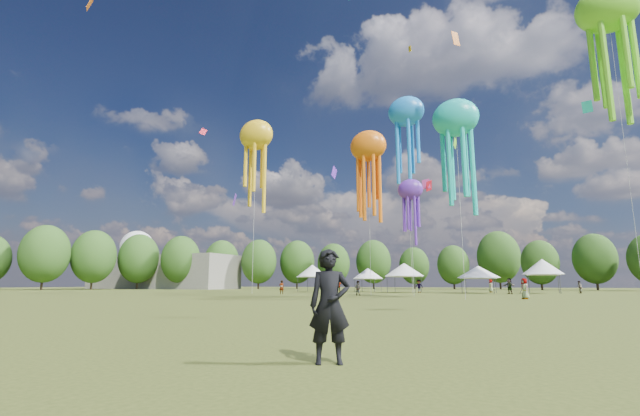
% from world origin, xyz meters
% --- Properties ---
extents(ground, '(300.00, 300.00, 0.00)m').
position_xyz_m(ground, '(0.00, 0.00, 0.00)').
color(ground, '#384416').
rests_on(ground, ground).
extents(observer_main, '(0.76, 0.68, 1.75)m').
position_xyz_m(observer_main, '(8.37, -3.41, 0.88)').
color(observer_main, black).
rests_on(observer_main, ground).
extents(spectator_near, '(0.80, 0.66, 1.52)m').
position_xyz_m(spectator_near, '(-5.35, 34.12, 0.76)').
color(spectator_near, gray).
rests_on(spectator_near, ground).
extents(spectators_far, '(33.26, 30.61, 1.89)m').
position_xyz_m(spectators_far, '(3.12, 48.22, 0.89)').
color(spectators_far, gray).
rests_on(spectators_far, ground).
extents(festival_tents, '(38.37, 9.75, 4.39)m').
position_xyz_m(festival_tents, '(-3.42, 53.27, 3.11)').
color(festival_tents, '#47474C').
rests_on(festival_tents, ground).
extents(show_kites, '(45.70, 24.04, 31.42)m').
position_xyz_m(show_kites, '(2.94, 38.68, 20.63)').
color(show_kites, orange).
rests_on(show_kites, ground).
extents(small_kites, '(81.66, 59.09, 45.49)m').
position_xyz_m(small_kites, '(-0.64, 40.48, 30.34)').
color(small_kites, orange).
rests_on(small_kites, ground).
extents(treeline, '(201.57, 95.24, 13.43)m').
position_xyz_m(treeline, '(-3.87, 62.51, 6.54)').
color(treeline, '#38281C').
rests_on(treeline, ground).
extents(hangar, '(40.00, 12.00, 8.00)m').
position_xyz_m(hangar, '(-72.00, 72.00, 4.00)').
color(hangar, gray).
rests_on(hangar, ground).
extents(radome, '(9.00, 9.00, 16.00)m').
position_xyz_m(radome, '(-88.00, 78.00, 9.99)').
color(radome, white).
rests_on(radome, ground).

